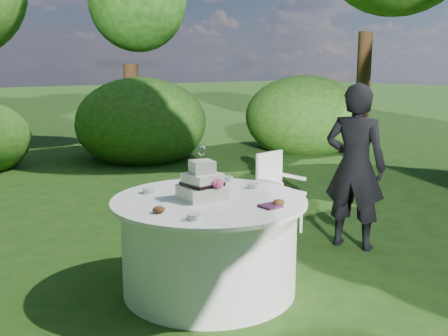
{
  "coord_description": "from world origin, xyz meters",
  "views": [
    {
      "loc": [
        -2.36,
        -3.28,
        1.82
      ],
      "look_at": [
        0.15,
        0.0,
        1.0
      ],
      "focal_mm": 42.0,
      "sensor_mm": 36.0,
      "label": 1
    }
  ],
  "objects_px": {
    "napkins": "(270,206)",
    "cake": "(203,184)",
    "chair": "(276,186)",
    "table": "(209,244)",
    "guest": "(355,167)"
  },
  "relations": [
    {
      "from": "napkins",
      "to": "cake",
      "type": "bearing_deg",
      "value": 115.35
    },
    {
      "from": "chair",
      "to": "napkins",
      "type": "bearing_deg",
      "value": -134.55
    },
    {
      "from": "table",
      "to": "chair",
      "type": "xyz_separation_m",
      "value": [
        1.48,
        0.8,
        0.13
      ]
    },
    {
      "from": "napkins",
      "to": "table",
      "type": "relative_size",
      "value": 0.09
    },
    {
      "from": "cake",
      "to": "chair",
      "type": "relative_size",
      "value": 0.49
    },
    {
      "from": "table",
      "to": "cake",
      "type": "relative_size",
      "value": 3.63
    },
    {
      "from": "guest",
      "to": "cake",
      "type": "distance_m",
      "value": 1.79
    },
    {
      "from": "napkins",
      "to": "chair",
      "type": "relative_size",
      "value": 0.16
    },
    {
      "from": "napkins",
      "to": "cake",
      "type": "height_order",
      "value": "cake"
    },
    {
      "from": "napkins",
      "to": "table",
      "type": "xyz_separation_m",
      "value": [
        -0.21,
        0.49,
        -0.39
      ]
    },
    {
      "from": "guest",
      "to": "napkins",
      "type": "bearing_deg",
      "value": 82.18
    },
    {
      "from": "guest",
      "to": "cake",
      "type": "xyz_separation_m",
      "value": [
        -1.79,
        0.08,
        0.06
      ]
    },
    {
      "from": "napkins",
      "to": "chair",
      "type": "height_order",
      "value": "chair"
    },
    {
      "from": "cake",
      "to": "guest",
      "type": "bearing_deg",
      "value": -2.41
    },
    {
      "from": "guest",
      "to": "chair",
      "type": "bearing_deg",
      "value": -6.38
    }
  ]
}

